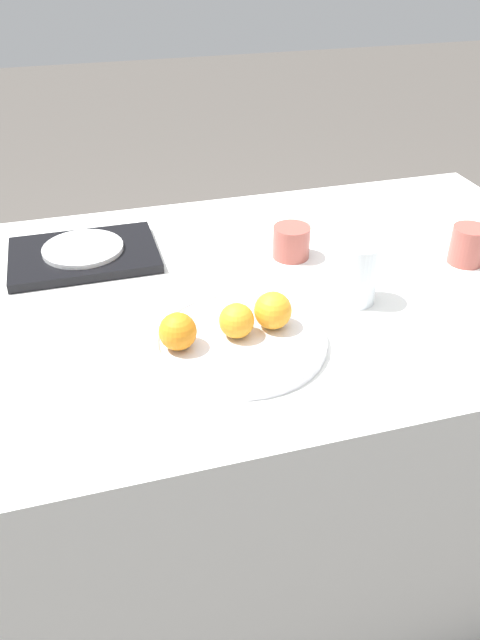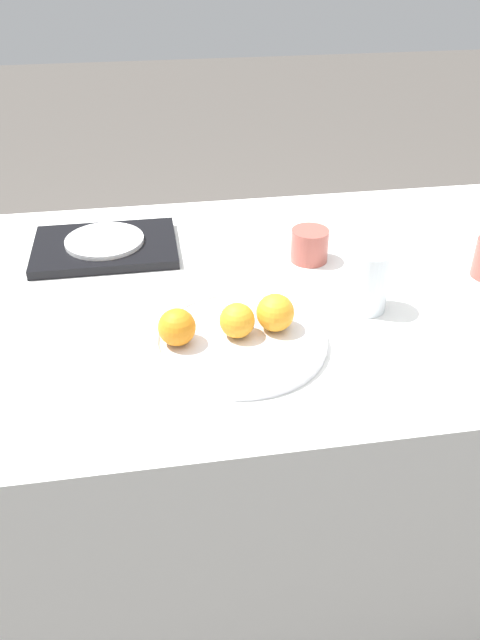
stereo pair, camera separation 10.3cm
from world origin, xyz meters
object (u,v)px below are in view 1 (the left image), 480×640
orange_2 (178,331)px  orange_0 (237,321)px  side_plate (83,249)px  orange_1 (273,310)px  serving_tray (84,255)px  fruit_platter (240,340)px  cup_0 (468,245)px  water_glass (358,273)px  cup_1 (291,242)px

orange_2 → orange_0: bearing=3.4°
orange_0 → side_plate: (-0.23, 0.38, -0.02)m
orange_1 → serving_tray: orange_1 is taller
orange_1 → orange_2: (-0.17, -0.02, -0.00)m
orange_2 → fruit_platter: bearing=-1.6°
serving_tray → side_plate: (0.00, 0.00, 0.02)m
serving_tray → cup_0: (0.77, -0.23, 0.03)m
orange_2 → serving_tray: (-0.13, 0.38, -0.03)m
water_glass → orange_1: bearing=-162.4°
orange_0 → orange_2: (-0.10, -0.01, 0.00)m
cup_0 → orange_2: bearing=-166.9°
cup_0 → orange_1: bearing=-164.1°
orange_0 → orange_1: orange_1 is taller
fruit_platter → orange_2: bearing=178.4°
orange_2 → water_glass: size_ratio=0.54×
water_glass → cup_0: 0.30m
cup_1 → orange_1: bearing=-116.3°
fruit_platter → orange_2: 0.11m
orange_0 → cup_0: cup_0 is taller
orange_0 → orange_1: 0.07m
side_plate → cup_1: size_ratio=2.15×
orange_2 → cup_0: 0.66m
orange_2 → water_glass: bearing=11.8°
orange_1 → cup_0: (0.47, 0.13, -0.01)m
side_plate → cup_0: (0.77, -0.23, 0.01)m
serving_tray → side_plate: side_plate is taller
water_glass → side_plate: water_glass is taller
fruit_platter → orange_0: orange_0 is taller
fruit_platter → serving_tray: (-0.23, 0.39, 0.00)m
cup_0 → serving_tray: bearing=163.1°
orange_0 → cup_1: bearing=53.9°
fruit_platter → orange_0: size_ratio=4.91×
orange_1 → cup_1: orange_1 is taller
orange_0 → cup_1: (0.20, 0.27, -0.01)m
serving_tray → cup_1: bearing=-14.4°
orange_2 → cup_1: orange_2 is taller
orange_0 → water_glass: (0.25, 0.07, 0.02)m
water_glass → serving_tray: water_glass is taller
orange_2 → cup_0: cup_0 is taller
serving_tray → cup_1: cup_1 is taller
orange_0 → cup_1: orange_0 is taller
orange_2 → orange_1: bearing=5.2°
fruit_platter → side_plate: size_ratio=1.77×
orange_1 → water_glass: 0.19m
cup_1 → side_plate: bearing=165.6°
orange_1 → water_glass: bearing=17.6°
water_glass → cup_1: size_ratio=1.50×
orange_1 → water_glass: water_glass is taller
orange_2 → cup_0: bearing=13.1°
orange_2 → cup_1: (0.30, 0.27, -0.01)m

